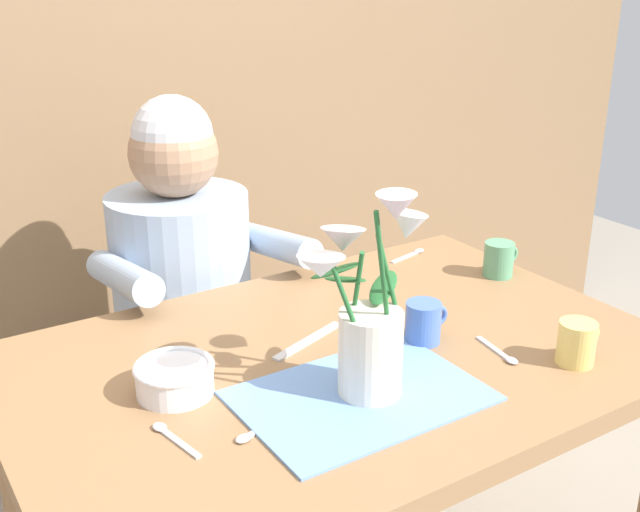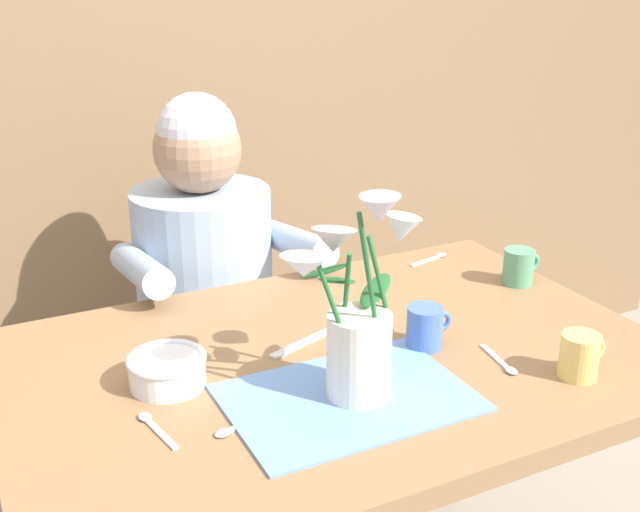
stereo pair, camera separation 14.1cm
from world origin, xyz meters
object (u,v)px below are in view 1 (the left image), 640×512
ceramic_mug (424,322)px  coffee_cup (499,259)px  ceramic_bowl (175,377)px  flower_vase (368,318)px  dinner_knife (308,341)px  seated_person (186,323)px  tea_cup (577,343)px

ceramic_mug → coffee_cup: bearing=24.4°
ceramic_bowl → coffee_cup: bearing=5.8°
ceramic_bowl → coffee_cup: size_ratio=1.46×
ceramic_bowl → flower_vase: bearing=-32.7°
ceramic_mug → coffee_cup: 0.39m
dinner_knife → ceramic_bowl: bearing=167.9°
dinner_knife → coffee_cup: (0.54, 0.05, 0.04)m
dinner_knife → coffee_cup: 0.55m
seated_person → tea_cup: bearing=-67.0°
dinner_knife → ceramic_mug: ceramic_mug is taller
coffee_cup → ceramic_mug: bearing=-155.6°
tea_cup → flower_vase: bearing=162.8°
flower_vase → ceramic_mug: (0.20, 0.10, -0.10)m
flower_vase → ceramic_mug: 0.24m
seated_person → ceramic_mug: seated_person is taller
tea_cup → coffee_cup: same height
seated_person → dinner_knife: size_ratio=5.97×
tea_cup → ceramic_bowl: bearing=155.9°
coffee_cup → ceramic_bowl: bearing=-174.2°
ceramic_bowl → coffee_cup: (0.83, 0.08, 0.01)m
ceramic_bowl → tea_cup: bearing=-24.1°
ceramic_bowl → ceramic_mug: ceramic_mug is taller
ceramic_bowl → tea_cup: tea_cup is taller
seated_person → flower_vase: bearing=-90.3°
dinner_knife → ceramic_mug: size_ratio=2.04×
flower_vase → coffee_cup: bearing=24.8°
seated_person → ceramic_mug: bearing=-73.2°
seated_person → ceramic_mug: (0.21, -0.66, 0.22)m
flower_vase → tea_cup: bearing=-17.2°
seated_person → ceramic_bowl: bearing=-115.2°
seated_person → ceramic_bowl: 0.67m
dinner_knife → tea_cup: (0.36, -0.33, 0.04)m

